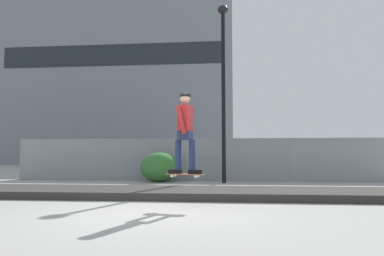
# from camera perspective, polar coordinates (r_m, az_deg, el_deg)

# --- Properties ---
(ground_plane) EXTENTS (120.00, 120.00, 0.00)m
(ground_plane) POSITION_cam_1_polar(r_m,az_deg,el_deg) (7.07, -5.94, -13.20)
(ground_plane) COLOR gray
(gravel_berm) EXTENTS (14.60, 2.42, 0.20)m
(gravel_berm) POSITION_cam_1_polar(r_m,az_deg,el_deg) (10.02, -2.39, -10.02)
(gravel_berm) COLOR #33302D
(gravel_berm) RESTS_ON ground_plane
(skateboard) EXTENTS (0.82, 0.37, 0.07)m
(skateboard) POSITION_cam_1_polar(r_m,az_deg,el_deg) (7.65, -1.09, -7.26)
(skateboard) COLOR #9E5B33
(skater) EXTENTS (0.72, 0.62, 1.69)m
(skater) POSITION_cam_1_polar(r_m,az_deg,el_deg) (7.66, -1.08, -0.02)
(skater) COLOR black
(skater) RESTS_ON skateboard
(chain_fence) EXTENTS (16.31, 0.06, 1.85)m
(chain_fence) POSITION_cam_1_polar(r_m,az_deg,el_deg) (16.04, 0.69, -4.91)
(chain_fence) COLOR gray
(chain_fence) RESTS_ON ground_plane
(street_lamp) EXTENTS (0.44, 0.44, 7.35)m
(street_lamp) POSITION_cam_1_polar(r_m,az_deg,el_deg) (15.24, 4.91, 8.70)
(street_lamp) COLOR black
(street_lamp) RESTS_ON ground_plane
(parked_car_near) EXTENTS (4.40, 1.95, 1.66)m
(parked_car_near) POSITION_cam_1_polar(r_m,az_deg,el_deg) (20.41, -12.78, -4.95)
(parked_car_near) COLOR black
(parked_car_near) RESTS_ON ground_plane
(library_building) EXTENTS (27.99, 10.34, 20.38)m
(library_building) POSITION_cam_1_polar(r_m,az_deg,el_deg) (48.07, -10.78, 6.65)
(library_building) COLOR slate
(library_building) RESTS_ON ground_plane
(shrub_left) EXTENTS (1.58, 1.29, 1.22)m
(shrub_left) POSITION_cam_1_polar(r_m,az_deg,el_deg) (15.41, -5.13, -6.11)
(shrub_left) COLOR #336B2D
(shrub_left) RESTS_ON ground_plane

